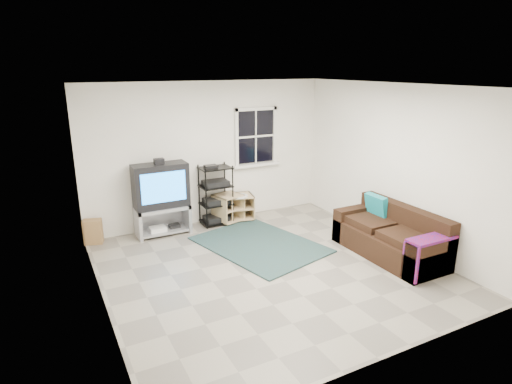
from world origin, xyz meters
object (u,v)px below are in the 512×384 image
tv_unit (161,193)px  av_rack (216,199)px  side_table_right (240,205)px  sofa (391,237)px  side_table_left (227,207)px

tv_unit → av_rack: 1.06m
side_table_right → av_rack: bearing=-179.6°
av_rack → tv_unit: bearing=-178.4°
av_rack → sofa: size_ratio=0.61×
tv_unit → side_table_right: bearing=1.2°
side_table_left → sofa: 3.04m
side_table_left → sofa: (1.67, -2.55, 0.01)m
side_table_left → side_table_right: side_table_left is taller
av_rack → side_table_left: 0.30m
tv_unit → side_table_left: 1.33m
sofa → side_table_left: bearing=123.2°
av_rack → sofa: (1.88, -2.54, -0.19)m
side_table_right → sofa: size_ratio=0.29×
tv_unit → side_table_right: size_ratio=2.56×
tv_unit → av_rack: bearing=1.6°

